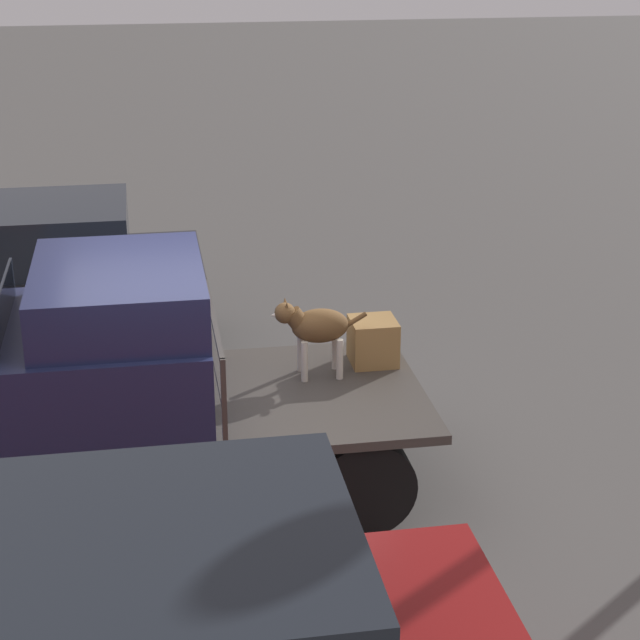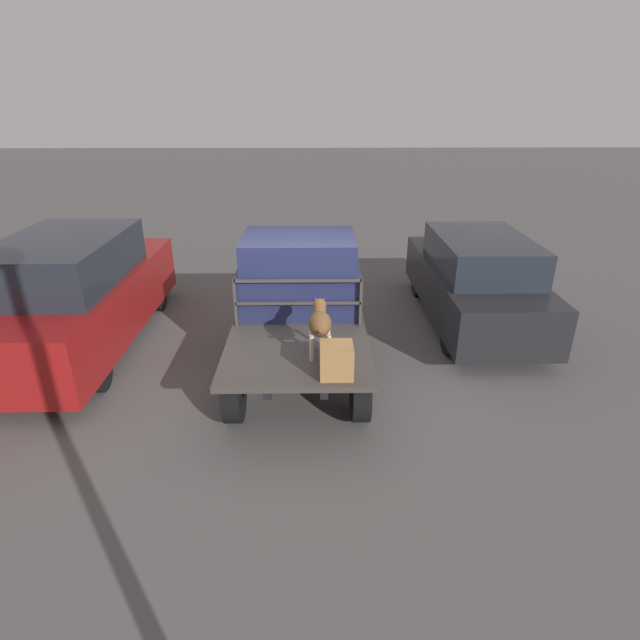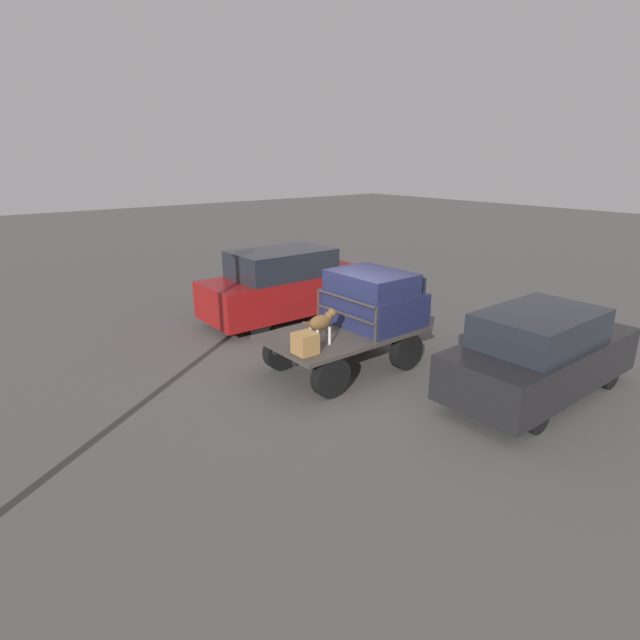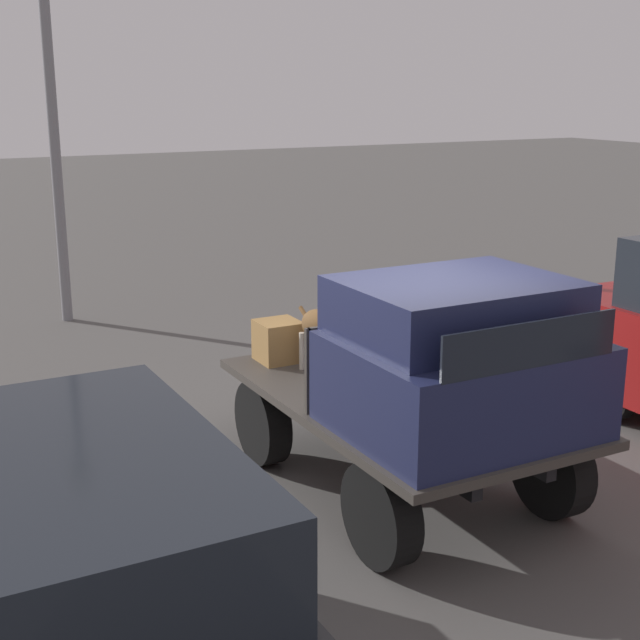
% 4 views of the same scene
% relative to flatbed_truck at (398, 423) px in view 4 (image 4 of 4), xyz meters
% --- Properties ---
extents(ground_plane, '(80.00, 80.00, 0.00)m').
position_rel_flatbed_truck_xyz_m(ground_plane, '(0.00, 0.00, -0.62)').
color(ground_plane, '#514F4C').
extents(flatbed_truck, '(3.47, 2.02, 0.88)m').
position_rel_flatbed_truck_xyz_m(flatbed_truck, '(0.00, 0.00, 0.00)').
color(flatbed_truck, black).
rests_on(flatbed_truck, ground).
extents(truck_cab, '(1.59, 1.90, 1.20)m').
position_rel_flatbed_truck_xyz_m(truck_cab, '(0.86, 0.00, 0.83)').
color(truck_cab, '#1E2347').
rests_on(truck_cab, flatbed_truck).
extents(truck_headboard, '(0.04, 1.90, 0.75)m').
position_rel_flatbed_truck_xyz_m(truck_headboard, '(0.03, 0.00, 0.76)').
color(truck_headboard, '#3D3833').
rests_on(truck_headboard, flatbed_truck).
extents(dog, '(0.85, 0.30, 0.73)m').
position_rel_flatbed_truck_xyz_m(dog, '(-0.86, -0.31, 0.72)').
color(dog, beige).
rests_on(dog, flatbed_truck).
extents(cargo_crate, '(0.41, 0.41, 0.41)m').
position_rel_flatbed_truck_xyz_m(cargo_crate, '(-1.43, -0.51, 0.47)').
color(cargo_crate, olive).
rests_on(cargo_crate, flatbed_truck).
extents(parked_sedan, '(4.48, 1.77, 1.75)m').
position_rel_flatbed_truck_xyz_m(parked_sedan, '(2.12, -3.31, 0.25)').
color(parked_sedan, black).
rests_on(parked_sedan, ground).
extents(light_pole_near, '(0.49, 0.49, 6.41)m').
position_rel_flatbed_truck_xyz_m(light_pole_near, '(-7.42, -1.30, 3.77)').
color(light_pole_near, gray).
rests_on(light_pole_near, ground).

